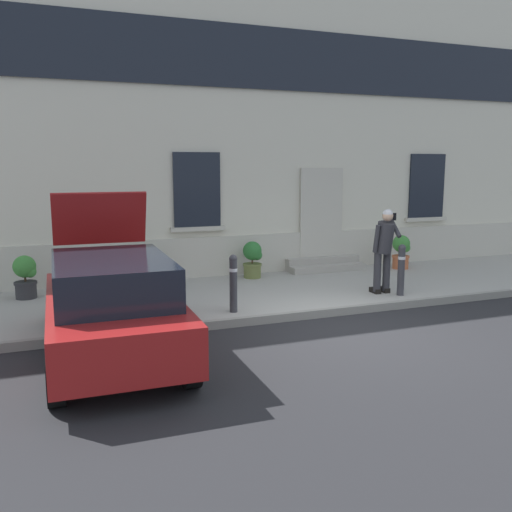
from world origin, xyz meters
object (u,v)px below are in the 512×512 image
Objects in this scene: planter_charcoal at (25,276)px; planter_terracotta at (401,251)px; bollard_far_left at (233,281)px; hatchback_car_red at (112,305)px; planter_olive at (253,259)px; bollard_near_person at (401,268)px; person_on_phone at (384,246)px; planter_cream at (147,265)px.

planter_charcoal and planter_terracotta have the same top height.
hatchback_car_red is at bearing -149.97° from bollard_far_left.
planter_terracotta is at bearing -3.92° from planter_olive.
bollard_near_person is 1.00× the size of bollard_far_left.
person_on_phone reaches higher than bollard_near_person.
bollard_far_left reaches higher than planter_olive.
bollard_far_left is (2.26, 1.31, -0.09)m from hatchback_car_red.
bollard_far_left is at bearing -174.97° from person_on_phone.
hatchback_car_red reaches higher than planter_olive.
planter_olive is at bearing -2.17° from planter_cream.
hatchback_car_red is 8.47m from planter_terracotta.
bollard_near_person reaches higher than planter_charcoal.
bollard_near_person is 1.22× the size of planter_terracotta.
person_on_phone reaches higher than planter_terracotta.
person_on_phone is at bearing 15.65° from hatchback_car_red.
planter_charcoal is 1.00× the size of planter_terracotta.
bollard_near_person reaches higher than planter_cream.
bollard_far_left is 1.22× the size of planter_terracotta.
hatchback_car_red is 2.61m from bollard_far_left.
bollard_near_person is 0.60× the size of person_on_phone.
hatchback_car_red is at bearing -71.69° from planter_charcoal.
planter_charcoal is at bearing 162.82° from person_on_phone.
bollard_far_left is 1.22× the size of planter_charcoal.
bollard_far_left is 1.22× the size of planter_olive.
hatchback_car_red is 3.92× the size of bollard_near_person.
bollard_near_person is at bearing 0.00° from bollard_far_left.
hatchback_car_red is 4.76× the size of planter_charcoal.
hatchback_car_red is 4.76× the size of planter_cream.
bollard_near_person is 1.22× the size of planter_charcoal.
planter_terracotta is at bearing 24.68° from bollard_far_left.
planter_olive and planter_terracotta have the same top height.
person_on_phone is at bearing -30.29° from planter_cream.
bollard_near_person is (5.83, 1.31, -0.09)m from hatchback_car_red.
planter_olive is 3.94m from planter_terracotta.
bollard_near_person is at bearing -44.80° from person_on_phone.
hatchback_car_red reaches higher than person_on_phone.
bollard_far_left reaches higher than planter_cream.
planter_cream is 1.00× the size of planter_terracotta.
person_on_phone is at bearing 4.42° from bollard_far_left.
planter_cream is at bearing 150.32° from person_on_phone.
hatchback_car_red is at bearing -132.25° from planter_olive.
planter_terracotta is (6.38, -0.36, 0.00)m from planter_cream.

